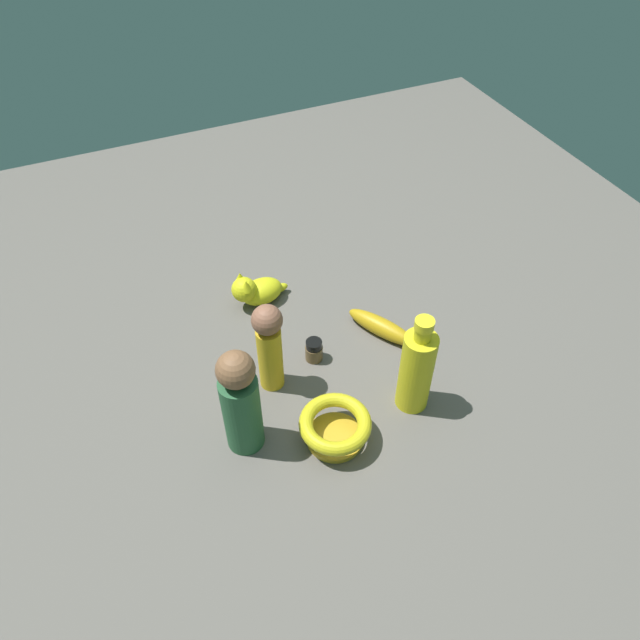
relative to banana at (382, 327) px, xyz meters
The scene contains 8 objects.
ground 0.14m from the banana, 84.95° to the left, with size 2.00×2.00×0.00m, color #5B5651.
banana is the anchor object (origin of this frame).
bottle_tall 0.20m from the banana, behind, with size 0.06×0.06×0.22m.
nail_polish_jar 0.16m from the banana, 92.06° to the left, with size 0.04×0.04×0.05m.
person_figure_child 0.27m from the banana, 96.73° to the left, with size 0.06×0.06×0.20m.
cat_figurine 0.29m from the banana, 46.59° to the left, with size 0.08×0.13×0.09m.
bowl 0.28m from the banana, 134.85° to the left, with size 0.13×0.13×0.06m.
person_figure_adult 0.39m from the banana, 111.44° to the left, with size 0.09×0.09×0.23m.
Camera 1 is at (-0.76, 0.33, 0.93)m, focal length 33.63 mm.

